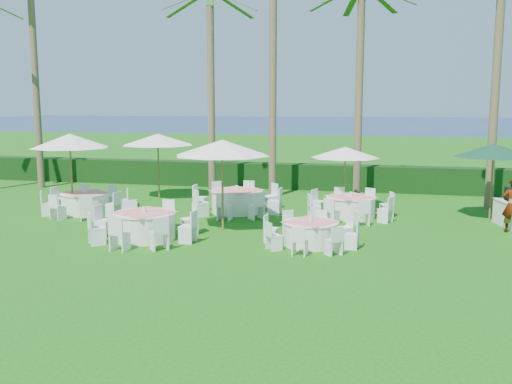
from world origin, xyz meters
TOP-DOWN VIEW (x-y plane):
  - ground at (0.00, 0.00)m, footprint 120.00×120.00m
  - hedge at (0.00, 12.00)m, footprint 34.00×1.00m
  - ocean at (0.00, 102.00)m, footprint 260.00×260.00m
  - banquet_table_b at (-1.32, 0.60)m, footprint 3.32×3.32m
  - banquet_table_c at (3.67, 1.00)m, footprint 2.79×2.79m
  - banquet_table_d at (-5.21, 3.92)m, footprint 3.13×3.13m
  - banquet_table_e at (0.26, 5.40)m, footprint 3.42×3.42m
  - banquet_table_f at (4.51, 5.35)m, footprint 3.04×3.04m
  - umbrella_a at (-5.59, 3.69)m, footprint 2.86×2.86m
  - umbrella_b at (0.61, 2.38)m, footprint 3.11×3.11m
  - umbrella_c at (-3.90, 7.80)m, footprint 3.11×3.11m
  - umbrella_d at (4.13, 7.15)m, footprint 2.65×2.65m
  - umbrella_green at (9.33, 6.13)m, footprint 2.74×2.74m
  - palm_a at (-10.80, 9.49)m, footprint 4.32×4.32m
  - palm_b at (-1.88, 9.06)m, footprint 4.35×4.28m
  - palm_c at (0.83, 9.25)m, footprint 4.13×4.40m
  - palm_d at (4.46, 9.66)m, footprint 4.39×4.19m
  - palm_e at (9.62, 8.37)m, footprint 4.40×3.98m

SIDE VIEW (x-z plane):
  - ground at x=0.00m, z-range 0.00..0.00m
  - ocean at x=0.00m, z-range 0.00..0.00m
  - banquet_table_c at x=3.67m, z-range -0.06..0.80m
  - banquet_table_f at x=4.51m, z-range -0.06..0.88m
  - banquet_table_d at x=-5.21m, z-range -0.06..0.89m
  - banquet_table_b at x=-1.32m, z-range -0.06..0.94m
  - banquet_table_e at x=0.26m, z-range -0.06..0.96m
  - hedge at x=0.00m, z-range 0.00..1.20m
  - umbrella_d at x=4.13m, z-range 1.00..3.41m
  - umbrella_green at x=9.33m, z-range 1.11..3.81m
  - umbrella_c at x=-3.90m, z-range 1.15..3.94m
  - umbrella_b at x=0.61m, z-range 1.21..4.14m
  - umbrella_a at x=-5.59m, z-range 1.23..4.21m
  - palm_b at x=-1.88m, z-range 0.46..9.30m
  - palm_d at x=4.46m, z-range 0.46..9.41m
  - palm_e at x=9.62m, z-range 0.46..9.80m
  - palm_a at x=-10.80m, z-range 0.48..12.13m
  - palm_c at x=0.83m, z-range 0.49..13.52m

